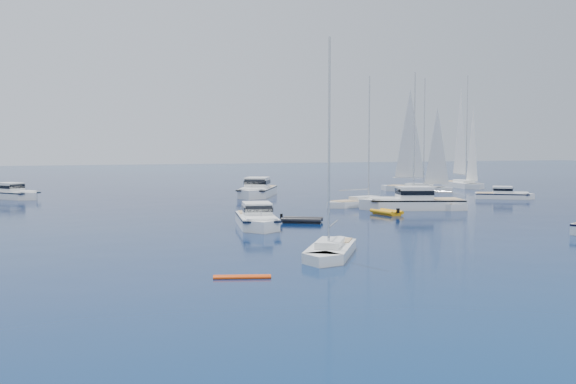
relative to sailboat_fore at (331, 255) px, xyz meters
name	(u,v)px	position (x,y,z in m)	size (l,w,h in m)	color
ground	(457,250)	(8.34, -1.12, 0.00)	(400.00, 400.00, 0.00)	#082851
motor_cruiser_left	(257,227)	(0.40, 15.10, 0.00)	(2.97, 9.72, 2.55)	white
motor_cruiser_centre	(412,209)	(20.25, 23.35, 0.00)	(3.55, 11.62, 3.05)	white
motor_cruiser_far_r	(504,199)	(38.35, 31.06, 0.00)	(2.34, 7.63, 2.00)	white
motor_cruiser_distant	(257,196)	(10.85, 45.95, 0.00)	(3.73, 12.19, 3.20)	white
motor_cruiser_horizon	(11,199)	(-19.07, 53.79, 0.00)	(2.99, 9.76, 2.56)	silver
sailboat_fore	(331,255)	(0.00, 0.00, 0.00)	(2.38, 9.15, 13.45)	white
sailboat_mid_r	(422,208)	(21.87, 23.89, 0.00)	(2.63, 10.13, 14.89)	silver
sailboat_centre	(362,206)	(17.09, 28.58, 0.00)	(2.61, 10.05, 14.77)	silver
sailboat_sails_r	(416,191)	(35.37, 46.57, 0.00)	(2.98, 11.48, 16.87)	silver
sailboat_sails_far	(462,187)	(47.53, 52.20, 0.00)	(3.22, 12.39, 18.22)	white
tender_yellow	(387,215)	(15.15, 19.71, 0.00)	(1.92, 3.47, 0.95)	orange
tender_grey_near	(302,223)	(4.96, 16.45, 0.00)	(2.00, 3.64, 0.95)	black
kayak_orange	(242,278)	(-7.11, -4.69, 0.00)	(0.56, 2.90, 0.30)	#C73909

